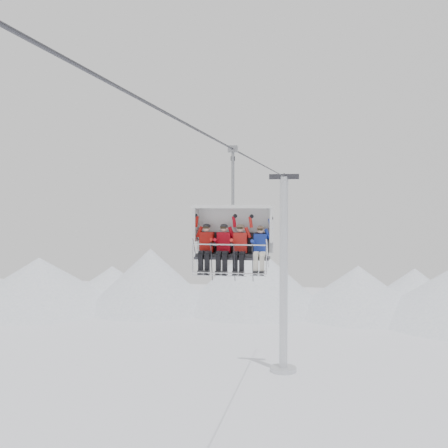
% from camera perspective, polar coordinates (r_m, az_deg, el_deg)
% --- Properties ---
extents(ridgeline, '(72.00, 21.00, 7.00)m').
position_cam_1_polar(ridgeline, '(58.90, 6.08, -6.27)').
color(ridgeline, white).
rests_on(ridgeline, ground).
extents(lift_tower_right, '(2.00, 1.80, 13.48)m').
position_cam_1_polar(lift_tower_right, '(38.57, 6.08, -6.42)').
color(lift_tower_right, silver).
rests_on(lift_tower_right, ground).
extents(haul_cable, '(0.06, 50.00, 0.06)m').
position_cam_1_polar(haul_cable, '(16.36, 0.00, 8.10)').
color(haul_cable, '#313136').
rests_on(haul_cable, lift_tower_left).
extents(chairlift_carrier, '(2.51, 1.17, 3.98)m').
position_cam_1_polar(chairlift_carrier, '(17.93, 0.97, -0.71)').
color(chairlift_carrier, black).
rests_on(chairlift_carrier, haul_cable).
extents(skier_far_left, '(0.43, 1.69, 1.70)m').
position_cam_1_polar(skier_far_left, '(17.82, -1.83, -2.25)').
color(skier_far_left, '#A8130E').
rests_on(skier_far_left, chairlift_carrier).
extents(skier_center_left, '(0.43, 1.69, 1.70)m').
position_cam_1_polar(skier_center_left, '(17.71, -0.05, -2.27)').
color(skier_center_left, '#AC0614').
rests_on(skier_center_left, chairlift_carrier).
extents(skier_center_right, '(0.43, 1.69, 1.68)m').
position_cam_1_polar(skier_center_right, '(17.62, 1.64, -2.31)').
color(skier_center_right, red).
rests_on(skier_center_right, chairlift_carrier).
extents(skier_far_right, '(0.41, 1.69, 1.62)m').
position_cam_1_polar(skier_far_right, '(17.53, 3.70, -2.40)').
color(skier_far_right, '#1A319E').
rests_on(skier_far_right, chairlift_carrier).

